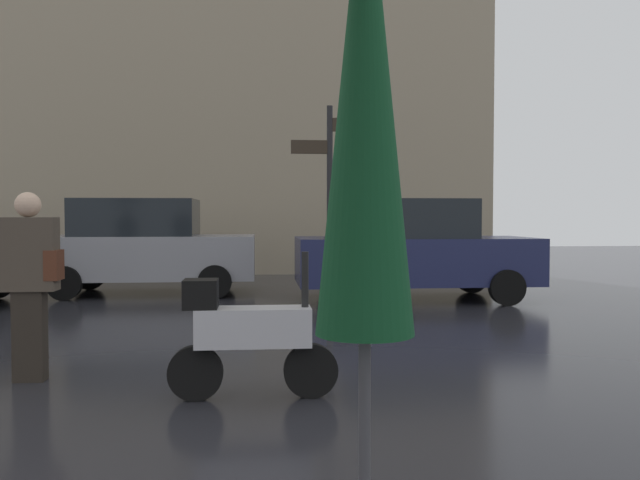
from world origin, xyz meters
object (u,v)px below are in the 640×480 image
at_px(parked_car_distant, 411,249).
at_px(parked_car_left, 145,246).
at_px(parked_scooter, 248,333).
at_px(folded_patio_umbrella_near, 365,156).
at_px(pedestrian_with_bag, 30,274).
at_px(street_signpost, 330,195).

bearing_deg(parked_car_distant, parked_car_left, -29.69).
xyz_separation_m(parked_scooter, parked_car_left, (-2.17, 7.65, 0.40)).
bearing_deg(parked_scooter, parked_car_distant, 55.92).
xyz_separation_m(folded_patio_umbrella_near, parked_scooter, (-0.40, 3.58, -1.14)).
relative_size(pedestrian_with_bag, street_signpost, 0.58).
bearing_deg(street_signpost, pedestrian_with_bag, -141.46).
bearing_deg(folded_patio_umbrella_near, parked_car_distant, 75.96).
height_order(pedestrian_with_bag, street_signpost, street_signpost).
bearing_deg(parked_scooter, street_signpost, 62.63).
height_order(folded_patio_umbrella_near, street_signpost, street_signpost).
distance_m(parked_car_left, parked_car_distant, 5.22).
bearing_deg(pedestrian_with_bag, parked_car_distant, -120.57).
distance_m(folded_patio_umbrella_near, parked_scooter, 3.78).
distance_m(pedestrian_with_bag, parked_car_distant, 7.35).
height_order(parked_scooter, parked_car_left, parked_car_left).
distance_m(folded_patio_umbrella_near, parked_car_distant, 10.21).
xyz_separation_m(parked_car_left, parked_car_distant, (5.04, -1.35, -0.01)).
relative_size(parked_scooter, street_signpost, 0.47).
bearing_deg(folded_patio_umbrella_near, pedestrian_with_bag, 118.89).
height_order(pedestrian_with_bag, parked_scooter, pedestrian_with_bag).
xyz_separation_m(pedestrian_with_bag, parked_scooter, (2.02, -0.80, -0.44)).
bearing_deg(parked_car_distant, street_signpost, 44.40).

